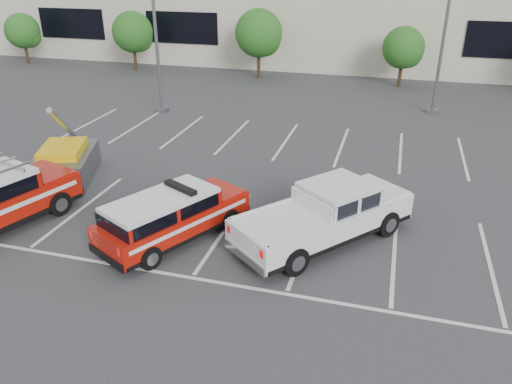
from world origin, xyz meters
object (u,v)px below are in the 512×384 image
(tree_mid_left, at_px, (260,35))
(fire_chief_suv, at_px, (172,219))
(tree_mid_right, at_px, (405,49))
(light_pole_left, at_px, (154,17))
(utility_rig, at_px, (62,164))
(light_pole_mid, at_px, (447,17))
(tree_left, at_px, (134,33))
(convention_building, at_px, (349,1))
(white_pickup, at_px, (325,220))
(tree_far_left, at_px, (24,32))

(tree_mid_left, bearing_deg, fire_chief_suv, -81.31)
(tree_mid_right, bearing_deg, fire_chief_suv, -105.67)
(light_pole_left, height_order, utility_rig, light_pole_left)
(tree_mid_left, distance_m, light_pole_mid, 13.53)
(tree_left, height_order, light_pole_mid, light_pole_mid)
(convention_building, bearing_deg, utility_rig, -104.73)
(tree_mid_left, distance_m, white_pickup, 23.39)
(tree_far_left, bearing_deg, tree_mid_right, 0.00)
(tree_left, distance_m, light_pole_mid, 22.86)
(tree_left, bearing_deg, light_pole_mid, -15.43)
(tree_far_left, relative_size, light_pole_mid, 0.39)
(tree_mid_left, distance_m, fire_chief_suv, 23.46)
(tree_mid_left, bearing_deg, light_pole_mid, -26.92)
(utility_rig, bearing_deg, tree_left, 88.74)
(fire_chief_suv, bearing_deg, tree_far_left, 162.70)
(light_pole_mid, height_order, fire_chief_suv, light_pole_mid)
(tree_far_left, bearing_deg, fire_chief_suv, -44.44)
(tree_mid_left, bearing_deg, light_pole_left, -107.10)
(tree_mid_right, bearing_deg, tree_left, 180.00)
(tree_far_left, bearing_deg, white_pickup, -37.79)
(light_pole_mid, xyz_separation_m, fire_chief_suv, (-8.38, -17.03, -4.48))
(tree_mid_right, bearing_deg, tree_far_left, 180.00)
(convention_building, xyz_separation_m, light_pole_left, (-8.18, -19.86, 0.47))
(light_pole_mid, height_order, white_pickup, light_pole_mid)
(convention_building, bearing_deg, tree_mid_left, -117.40)
(tree_far_left, relative_size, utility_rig, 0.93)
(light_pole_mid, bearing_deg, light_pole_left, -165.07)
(light_pole_left, bearing_deg, tree_mid_left, 72.90)
(tree_left, height_order, light_pole_left, light_pole_left)
(white_pickup, bearing_deg, convention_building, 134.60)
(fire_chief_suv, bearing_deg, light_pole_left, 144.07)
(tree_left, relative_size, tree_mid_right, 1.11)
(tree_left, height_order, white_pickup, tree_left)
(tree_mid_right, bearing_deg, convention_building, 116.57)
(tree_far_left, height_order, light_pole_left, light_pole_left)
(tree_left, xyz_separation_m, tree_mid_left, (10.00, 0.00, 0.27))
(tree_far_left, height_order, white_pickup, tree_far_left)
(fire_chief_suv, bearing_deg, white_pickup, 42.43)
(fire_chief_suv, bearing_deg, utility_rig, -179.78)
(light_pole_mid, height_order, utility_rig, light_pole_mid)
(tree_left, bearing_deg, utility_rig, -69.91)
(tree_far_left, xyz_separation_m, white_pickup, (28.13, -21.81, -1.78))
(light_pole_left, xyz_separation_m, white_pickup, (11.22, -11.77, -4.46))
(tree_mid_left, distance_m, tree_mid_right, 10.01)
(light_pole_left, bearing_deg, fire_chief_suv, -63.07)
(tree_far_left, distance_m, tree_left, 10.00)
(convention_building, height_order, tree_mid_left, convention_building)
(convention_building, relative_size, white_pickup, 10.23)
(tree_far_left, xyz_separation_m, tree_left, (10.00, 0.00, 0.27))
(white_pickup, distance_m, utility_rig, 11.02)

